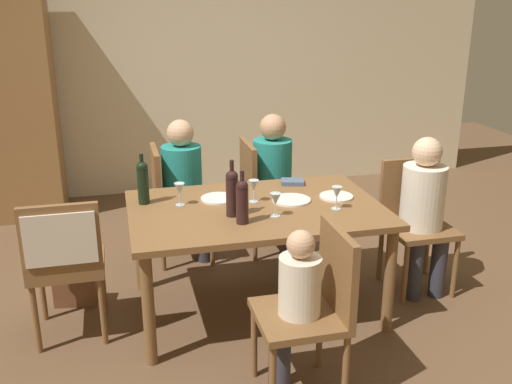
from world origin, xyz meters
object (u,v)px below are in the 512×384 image
object	(u,v)px
person_woman_host	(424,205)
wine_bottle_dark_red	(242,200)
wine_glass_centre	(275,200)
wine_glass_near_right	(180,190)
wine_bottle_tall_green	(232,192)
chair_near	(316,302)
wine_bottle_short_olive	(143,181)
handbag	(76,289)
chair_far_left	(172,196)
person_man_guest	(186,180)
person_child_small	(295,300)
chair_left_end	(64,253)
chair_far_right	(262,189)
wine_glass_far	(254,186)
dinner_plate_guest_left	(218,198)
dinner_plate_guest_right	(291,200)
wine_glass_near_left	(337,193)
chair_right_end	(414,215)
person_man_bearded	(276,173)
dining_table	(256,218)
dinner_plate_host	(336,196)

from	to	relation	value
person_woman_host	wine_bottle_dark_red	bearing A→B (deg)	9.59
wine_glass_centre	wine_glass_near_right	size ratio (longest dim) A/B	1.00
wine_bottle_tall_green	chair_near	bearing A→B (deg)	-71.50
wine_bottle_tall_green	wine_bottle_short_olive	distance (m)	0.62
person_woman_host	handbag	size ratio (longest dim) A/B	4.00
chair_far_left	person_man_guest	size ratio (longest dim) A/B	0.81
wine_glass_centre	person_man_guest	bearing A→B (deg)	110.49
person_child_small	wine_bottle_short_olive	xyz separation A→B (m)	(-0.67, 1.15, 0.32)
person_child_small	person_woman_host	bearing A→B (deg)	-53.80
person_child_small	wine_bottle_short_olive	bearing A→B (deg)	30.11
person_man_guest	person_child_small	world-z (taller)	person_man_guest
chair_left_end	person_man_guest	world-z (taller)	person_man_guest
chair_far_right	chair_left_end	distance (m)	1.79
handbag	chair_far_right	bearing A→B (deg)	21.01
wine_glass_far	dinner_plate_guest_left	distance (m)	0.26
wine_bottle_short_olive	wine_glass_far	distance (m)	0.71
chair_near	dinner_plate_guest_right	distance (m)	1.00
chair_near	wine_glass_near_left	size ratio (longest dim) A/B	6.17
chair_near	handbag	world-z (taller)	chair_near
chair_near	person_man_guest	bearing A→B (deg)	13.09
person_woman_host	wine_glass_far	bearing A→B (deg)	-5.85
wine_bottle_dark_red	handbag	xyz separation A→B (m)	(-1.04, 0.60, -0.77)
chair_far_right	chair_far_left	bearing A→B (deg)	-90.00
chair_right_end	chair_near	distance (m)	1.48
wine_glass_far	wine_bottle_dark_red	bearing A→B (deg)	-113.94
person_man_guest	handbag	distance (m)	1.15
chair_right_end	wine_glass_near_right	world-z (taller)	chair_right_end
wine_bottle_tall_green	dinner_plate_guest_left	bearing A→B (deg)	95.32
handbag	wine_glass_centre	bearing A→B (deg)	-23.20
chair_right_end	handbag	bearing A→B (deg)	-6.32
chair_left_end	wine_bottle_tall_green	xyz separation A→B (m)	(1.01, 0.01, 0.29)
chair_far_right	wine_glass_near_left	distance (m)	1.13
chair_far_left	person_man_bearded	world-z (taller)	person_man_bearded
wine_glass_near_left	wine_glass_far	xyz separation A→B (m)	(-0.48, 0.26, 0.00)
chair_right_end	handbag	world-z (taller)	chair_right_end
chair_far_left	dinner_plate_guest_right	xyz separation A→B (m)	(0.70, -0.86, 0.21)
wine_glass_near_left	wine_bottle_short_olive	bearing A→B (deg)	161.18
person_woman_host	wine_glass_near_right	world-z (taller)	person_woman_host
wine_glass_near_right	dinner_plate_guest_right	xyz separation A→B (m)	(0.72, -0.10, -0.10)
person_man_guest	wine_glass_far	distance (m)	0.90
wine_bottle_short_olive	wine_glass_centre	size ratio (longest dim) A/B	2.25
chair_far_left	wine_bottle_tall_green	distance (m)	1.12
dining_table	person_man_guest	bearing A→B (deg)	110.28
dining_table	wine_glass_centre	world-z (taller)	wine_glass_centre
dinner_plate_guest_right	handbag	distance (m)	1.60
chair_left_end	dinner_plate_host	size ratio (longest dim) A/B	4.08
chair_left_end	wine_bottle_dark_red	xyz separation A→B (m)	(1.04, -0.13, 0.28)
chair_right_end	chair_left_end	distance (m)	2.38
wine_bottle_tall_green	wine_glass_near_right	world-z (taller)	wine_bottle_tall_green
person_man_guest	chair_far_right	bearing A→B (deg)	90.00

